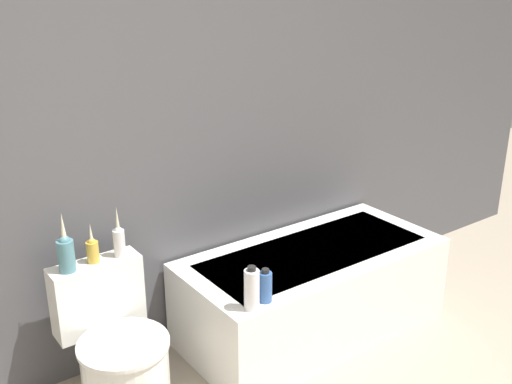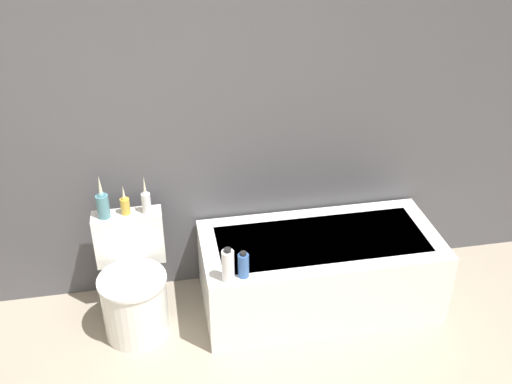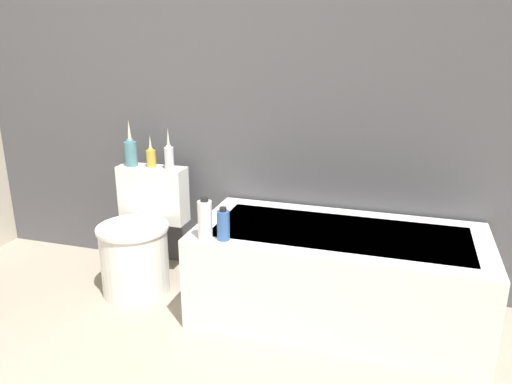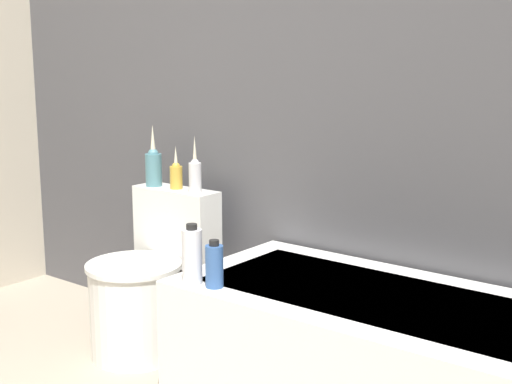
{
  "view_description": "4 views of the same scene",
  "coord_description": "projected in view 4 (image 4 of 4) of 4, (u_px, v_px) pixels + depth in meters",
  "views": [
    {
      "loc": [
        -1.25,
        -0.52,
        1.96
      ],
      "look_at": [
        0.3,
        1.6,
        0.98
      ],
      "focal_mm": 42.0,
      "sensor_mm": 36.0,
      "label": 1
    },
    {
      "loc": [
        -0.19,
        -1.2,
        2.65
      ],
      "look_at": [
        0.33,
        1.55,
        0.98
      ],
      "focal_mm": 42.0,
      "sensor_mm": 36.0,
      "label": 2
    },
    {
      "loc": [
        1.05,
        -0.69,
        1.48
      ],
      "look_at": [
        0.35,
        1.6,
        0.71
      ],
      "focal_mm": 35.0,
      "sensor_mm": 36.0,
      "label": 3
    },
    {
      "loc": [
        1.81,
        -0.34,
        1.31
      ],
      "look_at": [
        0.3,
        1.59,
        0.82
      ],
      "focal_mm": 50.0,
      "sensor_mm": 36.0,
      "label": 4
    }
  ],
  "objects": [
    {
      "name": "wall_back_tiled",
      "position": [
        276.0,
        52.0,
        2.99
      ],
      "size": [
        6.4,
        0.06,
        2.6
      ],
      "color": "#4C4C51",
      "rests_on": "ground_plane"
    },
    {
      "name": "bathtub",
      "position": [
        387.0,
        367.0,
        2.42
      ],
      "size": [
        1.49,
        0.7,
        0.5
      ],
      "color": "white",
      "rests_on": "ground"
    },
    {
      "name": "toilet",
      "position": [
        146.0,
        288.0,
        3.11
      ],
      "size": [
        0.42,
        0.54,
        0.7
      ],
      "color": "white",
      "rests_on": "ground"
    },
    {
      "name": "shampoo_bottle_tall",
      "position": [
        192.0,
        256.0,
        2.51
      ],
      "size": [
        0.07,
        0.07,
        0.22
      ],
      "color": "silver",
      "rests_on": "bathtub"
    },
    {
      "name": "shampoo_bottle_short",
      "position": [
        214.0,
        266.0,
        2.47
      ],
      "size": [
        0.06,
        0.06,
        0.17
      ],
      "color": "#335999",
      "rests_on": "bathtub"
    },
    {
      "name": "vase_bronze",
      "position": [
        195.0,
        174.0,
        3.09
      ],
      "size": [
        0.05,
        0.05,
        0.25
      ],
      "color": "silver",
      "rests_on": "toilet"
    },
    {
      "name": "vase_silver",
      "position": [
        176.0,
        174.0,
        3.18
      ],
      "size": [
        0.06,
        0.06,
        0.19
      ],
      "color": "gold",
      "rests_on": "toilet"
    },
    {
      "name": "vase_gold",
      "position": [
        154.0,
        165.0,
        3.23
      ],
      "size": [
        0.07,
        0.07,
        0.28
      ],
      "color": "teal",
      "rests_on": "toilet"
    }
  ]
}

